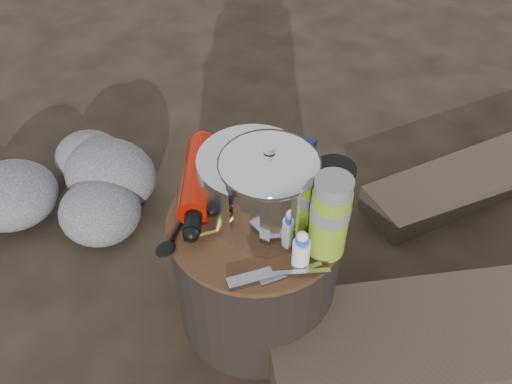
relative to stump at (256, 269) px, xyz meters
The scene contains 14 objects.
ground 0.20m from the stump, ahead, with size 60.00×60.00×0.00m, color #2F2419.
stump is the anchor object (origin of this frame).
log_small 1.08m from the stump, 65.80° to the left, with size 0.21×1.12×0.09m, color #403526.
foil_windscreen 0.28m from the stump, 132.93° to the left, with size 0.25×0.25×0.15m, color silver.
camping_pot 0.31m from the stump, 16.64° to the left, with size 0.22×0.22×0.22m, color white.
fuel_bottle 0.29m from the stump, behind, with size 0.08×0.33×0.08m, color #AB1505, non-canonical shape.
thermos 0.35m from the stump, ahead, with size 0.08×0.08×0.21m, color #83A423.
travel_mug 0.32m from the stump, 42.33° to the left, with size 0.09×0.09×0.14m, color black.
stuff_sack 0.31m from the stump, 123.09° to the left, with size 0.17×0.14×0.12m, color #E1D000.
food_pouch 0.31m from the stump, 90.93° to the left, with size 0.10×0.02×0.12m, color #121B4F.
multitool 0.27m from the stump, 60.62° to the right, with size 0.03×0.10×0.01m, color #9F9FA4.
pot_grabber 0.27m from the stump, 31.74° to the right, with size 0.04×0.14×0.01m, color #9F9FA4, non-canonical shape.
spork 0.27m from the stump, 138.35° to the right, with size 0.03×0.16×0.01m, color black, non-canonical shape.
squeeze_bottle 0.29m from the stump, 21.02° to the right, with size 0.04×0.04×0.09m, color white.
Camera 1 is at (0.46, -0.71, 1.31)m, focal length 36.90 mm.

